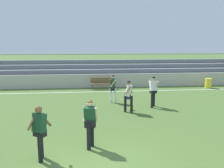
{
  "coord_description": "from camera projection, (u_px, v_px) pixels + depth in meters",
  "views": [
    {
      "loc": [
        -0.11,
        -5.67,
        3.45
      ],
      "look_at": [
        1.27,
        7.97,
        1.04
      ],
      "focal_mm": 36.39,
      "sensor_mm": 36.0,
      "label": 1
    }
  ],
  "objects": [
    {
      "name": "field_line_sideline",
      "position": [
        91.0,
        92.0,
        16.6
      ],
      "size": [
        44.0,
        0.12,
        0.01
      ],
      "primitive_type": "cube",
      "color": "white",
      "rests_on": "ground"
    },
    {
      "name": "sideline_wall",
      "position": [
        91.0,
        81.0,
        18.18
      ],
      "size": [
        48.0,
        0.16,
        1.08
      ],
      "primitive_type": "cube",
      "color": "#BCB7AD",
      "rests_on": "ground"
    },
    {
      "name": "bleacher_stand",
      "position": [
        95.0,
        71.0,
        20.69
      ],
      "size": [
        27.38,
        3.41,
        2.5
      ],
      "color": "#9EA3AD",
      "rests_on": "ground"
    },
    {
      "name": "bench_near_wall_gap",
      "position": [
        102.0,
        82.0,
        17.54
      ],
      "size": [
        1.8,
        0.4,
        0.9
      ],
      "color": "brown",
      "rests_on": "ground"
    },
    {
      "name": "trash_bin",
      "position": [
        208.0,
        83.0,
        18.06
      ],
      "size": [
        0.51,
        0.51,
        0.78
      ],
      "primitive_type": "cylinder",
      "color": "yellow",
      "rests_on": "ground"
    },
    {
      "name": "player_white_challenging",
      "position": [
        153.0,
        89.0,
        12.45
      ],
      "size": [
        0.44,
        0.59,
        1.72
      ],
      "color": "black",
      "rests_on": "ground"
    },
    {
      "name": "player_white_on_ball",
      "position": [
        128.0,
        94.0,
        11.49
      ],
      "size": [
        0.54,
        0.51,
        1.65
      ],
      "color": "black",
      "rests_on": "ground"
    },
    {
      "name": "player_dark_dropping_back",
      "position": [
        113.0,
        86.0,
        13.4
      ],
      "size": [
        0.43,
        0.6,
        1.68
      ],
      "color": "white",
      "rests_on": "ground"
    },
    {
      "name": "player_dark_deep_cover",
      "position": [
        90.0,
        120.0,
        7.47
      ],
      "size": [
        0.5,
        0.39,
        1.67
      ],
      "color": "black",
      "rests_on": "ground"
    },
    {
      "name": "player_dark_wide_left",
      "position": [
        40.0,
        128.0,
        6.7
      ],
      "size": [
        0.69,
        0.46,
        1.68
      ],
      "color": "black",
      "rests_on": "ground"
    },
    {
      "name": "soccer_ball",
      "position": [
        131.0,
        108.0,
        11.99
      ],
      "size": [
        0.22,
        0.22,
        0.22
      ],
      "primitive_type": "sphere",
      "color": "yellow",
      "rests_on": "ground"
    }
  ]
}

